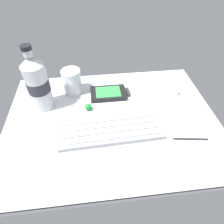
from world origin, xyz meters
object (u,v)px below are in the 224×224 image
Objects in this scene: keyboard at (110,129)px; handheld_device at (110,93)px; juice_cup at (72,82)px; water_bottle at (38,83)px; trackball_mouse at (88,107)px; charger_block at (166,88)px; stylus_pen at (191,138)px.

keyboard is 2.29× the size of handheld_device.
water_bottle reaches higher than juice_cup.
trackball_mouse is (4.89, -9.90, -2.81)cm from juice_cup.
water_bottle is at bearing -176.22° from charger_block.
handheld_device is at bearing 83.98° from keyboard.
trackball_mouse reaches higher than handheld_device.
water_bottle is at bearing -145.28° from juice_cup.
trackball_mouse is at bearing 159.45° from stylus_pen.
water_bottle is 46.60cm from stylus_pen.
handheld_device is at bearing 140.91° from stylus_pen.
water_bottle reaches higher than handheld_device.
water_bottle reaches higher than keyboard.
charger_block reaches higher than handheld_device.
charger_block is (41.61, 2.75, -7.81)cm from water_bottle.
juice_cup is at bearing 116.30° from trackball_mouse.
keyboard is 4.20× the size of charger_block.
stylus_pen is at bearing -89.49° from charger_block.
trackball_mouse is (-27.50, -6.26, -0.10)cm from charger_block.
keyboard is 3.09× the size of stylus_pen.
juice_cup reaches higher than handheld_device.
charger_block reaches higher than stylus_pen.
keyboard is at bearing -143.75° from charger_block.
juice_cup is 32.71cm from charger_block.
stylus_pen is (27.69, -15.16, -0.75)cm from trackball_mouse.
handheld_device is 1.51× the size of juice_cup.
stylus_pen is (20.03, -21.66, -0.38)cm from handheld_device.
charger_block is 28.20cm from trackball_mouse.
trackball_mouse is (14.11, -3.51, -7.91)cm from water_bottle.
handheld_device is at bearing -15.16° from juice_cup.
trackball_mouse is 0.23× the size of stylus_pen.
charger_block is (32.39, -3.64, -2.71)cm from juice_cup.
juice_cup is 0.89× the size of stylus_pen.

